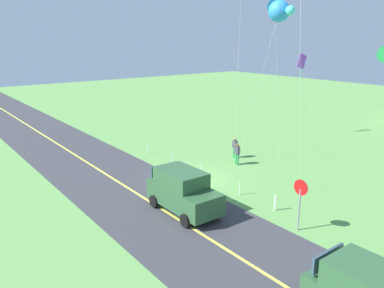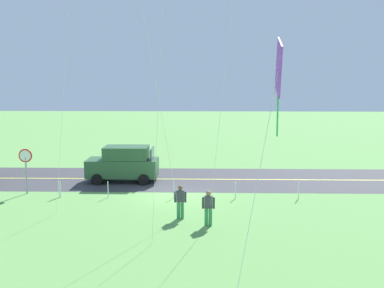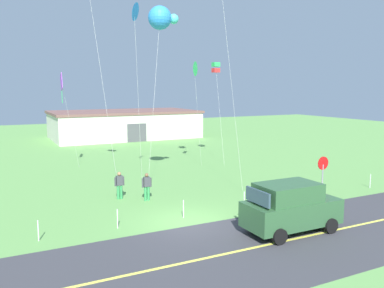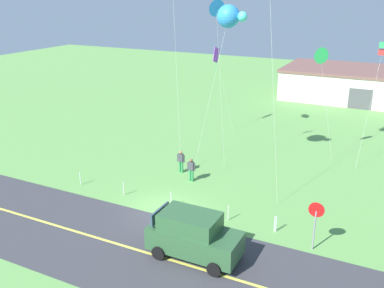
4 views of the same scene
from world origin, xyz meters
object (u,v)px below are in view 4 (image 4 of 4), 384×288
object	(u,v)px
person_adult_near	(181,161)
kite_orange_near	(383,49)
kite_green_far	(216,56)
kite_pink_drift	(321,56)
car_suv_foreground	(193,235)
stop_sign	(316,217)
kite_yellow_high	(216,9)
person_adult_companion	(191,169)
kite_blue_mid	(229,16)
warehouse_distant	(366,84)

from	to	relation	value
person_adult_near	kite_orange_near	size ratio (longest dim) A/B	0.19
kite_green_far	kite_pink_drift	size ratio (longest dim) A/B	0.90
person_adult_near	car_suv_foreground	bearing A→B (deg)	-68.29
stop_sign	kite_yellow_high	bearing A→B (deg)	139.44
stop_sign	person_adult_companion	world-z (taller)	stop_sign
person_adult_companion	kite_pink_drift	world-z (taller)	kite_pink_drift
kite_blue_mid	kite_green_far	distance (m)	10.44
person_adult_companion	car_suv_foreground	bearing A→B (deg)	87.34
person_adult_near	kite_orange_near	world-z (taller)	kite_orange_near
kite_orange_near	stop_sign	bearing A→B (deg)	-94.78
kite_pink_drift	warehouse_distant	bearing A→B (deg)	86.49
kite_green_far	kite_orange_near	bearing A→B (deg)	-3.28
car_suv_foreground	kite_yellow_high	world-z (taller)	kite_yellow_high
stop_sign	warehouse_distant	xyz separation A→B (m)	(-1.06, 33.95, -0.05)
kite_pink_drift	kite_orange_near	world-z (taller)	kite_orange_near
kite_yellow_high	person_adult_near	bearing A→B (deg)	-134.01
person_adult_companion	kite_pink_drift	size ratio (longest dim) A/B	0.19
person_adult_companion	warehouse_distant	bearing A→B (deg)	-134.76
warehouse_distant	kite_green_far	bearing A→B (deg)	-119.23
kite_yellow_high	kite_pink_drift	size ratio (longest dim) A/B	1.37
kite_blue_mid	kite_pink_drift	distance (m)	7.32
kite_green_far	kite_orange_near	world-z (taller)	kite_orange_near
kite_yellow_high	kite_orange_near	world-z (taller)	kite_yellow_high
car_suv_foreground	kite_orange_near	size ratio (longest dim) A/B	0.51
stop_sign	kite_pink_drift	xyz separation A→B (m)	(-2.46, 11.15, 6.03)
kite_blue_mid	warehouse_distant	distance (m)	29.67
kite_green_far	warehouse_distant	bearing A→B (deg)	60.77
kite_yellow_high	kite_green_far	bearing A→B (deg)	112.78
kite_yellow_high	kite_pink_drift	bearing A→B (deg)	32.53
kite_orange_near	warehouse_distant	bearing A→B (deg)	96.49
kite_yellow_high	kite_green_far	size ratio (longest dim) A/B	1.52
person_adult_near	kite_yellow_high	bearing A→B (deg)	36.60
person_adult_near	kite_blue_mid	bearing A→B (deg)	4.69
car_suv_foreground	kite_green_far	bearing A→B (deg)	110.44
kite_green_far	kite_orange_near	xyz separation A→B (m)	(12.90, -0.74, 1.42)
warehouse_distant	kite_orange_near	bearing A→B (deg)	-83.51
person_adult_near	kite_orange_near	distance (m)	16.06
kite_yellow_high	kite_green_far	world-z (taller)	kite_yellow_high
kite_blue_mid	kite_orange_near	world-z (taller)	kite_blue_mid
stop_sign	person_adult_near	xyz separation A→B (m)	(-10.22, 5.53, -0.94)
kite_yellow_high	kite_green_far	xyz separation A→B (m)	(-3.20, 7.62, -4.17)
kite_pink_drift	kite_yellow_high	bearing A→B (deg)	-147.47
person_adult_companion	kite_pink_drift	distance (m)	11.59
person_adult_companion	kite_orange_near	xyz separation A→B (m)	(10.11, 9.65, 7.30)
kite_green_far	warehouse_distant	distance (m)	22.38
kite_pink_drift	kite_orange_near	bearing A→B (deg)	39.58
car_suv_foreground	kite_pink_drift	distance (m)	15.97
stop_sign	kite_yellow_high	xyz separation A→B (m)	(-8.52, 7.29, 9.11)
stop_sign	warehouse_distant	distance (m)	33.97
kite_green_far	car_suv_foreground	bearing A→B (deg)	-69.56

